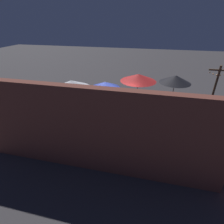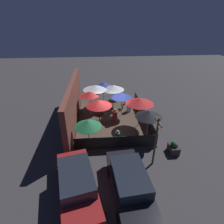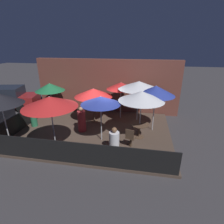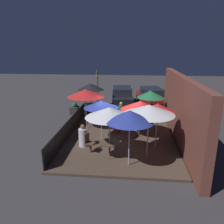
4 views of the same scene
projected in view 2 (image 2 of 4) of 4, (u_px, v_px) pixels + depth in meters
ground_plane at (111, 120)px, 15.66m from camera, size 60.00×60.00×0.00m
patio_deck at (111, 120)px, 15.64m from camera, size 7.98×5.88×0.12m
building_wall at (74, 104)px, 14.59m from camera, size 9.58×0.36×3.56m
fence_front at (144, 113)px, 15.60m from camera, size 7.78×0.05×0.95m
fence_side_left at (116, 142)px, 11.92m from camera, size 0.05×5.68×0.95m
patio_umbrella_0 at (99, 103)px, 14.42m from camera, size 2.17×2.17×2.02m
patio_umbrella_1 at (113, 87)px, 16.74m from camera, size 2.15×2.15×2.36m
patio_umbrella_2 at (90, 94)px, 15.52m from camera, size 1.72×1.72×2.26m
patio_umbrella_3 at (149, 114)px, 11.80m from camera, size 1.84×1.84×2.49m
patio_umbrella_4 at (122, 95)px, 15.27m from camera, size 1.81×1.81×2.20m
patio_umbrella_5 at (140, 101)px, 13.69m from camera, size 2.20×2.20×2.45m
patio_umbrella_6 at (103, 85)px, 17.24m from camera, size 1.92×1.92×2.44m
patio_umbrella_7 at (88, 123)px, 11.63m from camera, size 1.86×1.86×2.03m
patio_umbrella_8 at (95, 87)px, 16.38m from camera, size 2.26×2.26×2.46m
dining_table_0 at (99, 116)px, 14.98m from camera, size 0.80×0.80×0.74m
dining_table_1 at (113, 102)px, 17.47m from camera, size 0.94×0.94×0.72m
patio_chair_0 at (96, 124)px, 13.96m from camera, size 0.48×0.48×0.95m
patio_chair_1 at (123, 104)px, 17.26m from camera, size 0.51×0.51×0.93m
patron_0 at (129, 107)px, 16.72m from camera, size 0.59×0.59×1.15m
patron_1 at (118, 138)px, 12.30m from camera, size 0.47×0.47×1.16m
patron_2 at (115, 117)px, 14.79m from camera, size 0.59×0.59×1.36m
planter_box at (174, 148)px, 11.74m from camera, size 0.84×0.59×0.89m
light_post at (156, 139)px, 10.12m from camera, size 1.10×0.12×3.32m
parked_car_0 at (130, 183)px, 8.66m from camera, size 4.67×2.08×1.62m
parked_car_1 at (77, 184)px, 8.64m from camera, size 4.82×2.67×1.62m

